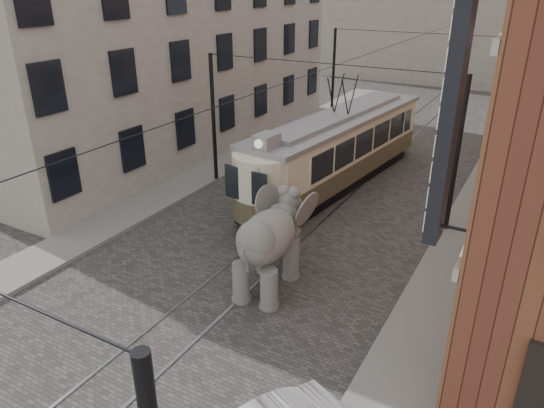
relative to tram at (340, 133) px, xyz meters
The scene contains 9 objects.
ground 8.92m from the tram, 87.49° to the right, with size 120.00×120.00×0.00m, color #494643.
tram_rails 8.92m from the tram, 87.49° to the right, with size 1.54×80.00×0.02m, color slate, non-canonical shape.
sidewalk_right 10.94m from the tram, 53.31° to the right, with size 2.00×60.00×0.15m, color slate.
sidewalk_left 10.80m from the tram, 125.60° to the right, with size 2.00×60.00×0.15m, color slate.
stucco_building 11.01m from the tram, behind, with size 7.00×24.00×10.00m, color gray.
distant_block 31.77m from the tram, 89.32° to the left, with size 28.00×10.00×14.00m, color gray.
catenary 3.59m from the tram, 87.18° to the right, with size 11.00×30.20×6.00m, color black, non-canonical shape.
tram is the anchor object (origin of this frame).
elephant 9.53m from the tram, 80.79° to the right, with size 2.55×4.63×2.84m, color #615F5A, non-canonical shape.
Camera 1 is at (7.87, -12.43, 8.93)m, focal length 33.24 mm.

